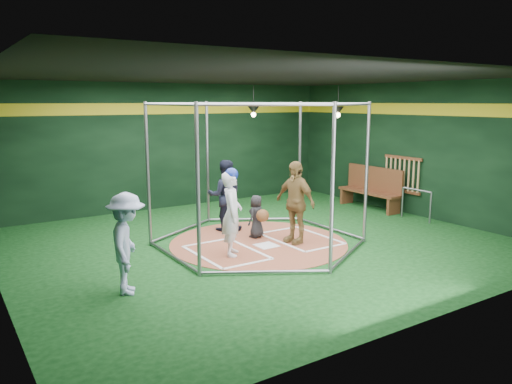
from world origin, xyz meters
TOP-DOWN VIEW (x-y plane):
  - room_shell at (0.00, 0.01)m, footprint 10.10×9.10m
  - clay_disc at (0.00, 0.00)m, footprint 3.80×3.80m
  - home_plate at (0.00, -0.30)m, footprint 0.43×0.43m
  - batter_box_left at (-0.95, -0.25)m, footprint 1.17×1.77m
  - batter_box_right at (0.95, -0.25)m, footprint 1.17×1.77m
  - batting_cage at (-0.00, -0.00)m, footprint 4.05×4.67m
  - bat_rack at (4.93, 0.40)m, footprint 0.07×1.25m
  - pendant_lamp_near at (2.20, 3.60)m, footprint 0.34×0.34m
  - pendant_lamp_far at (4.00, 2.00)m, footprint 0.34×0.34m
  - batter_figure at (-0.91, -0.43)m, footprint 0.66×0.72m
  - visitor_leopard at (0.66, -0.40)m, footprint 0.60×1.09m
  - catcher_figure at (0.20, 0.36)m, footprint 0.55×0.62m
  - umpire at (-0.07, 1.32)m, footprint 0.99×0.91m
  - bystander_blue at (-3.28, -1.23)m, footprint 0.97×1.20m
  - dugout_bench at (4.64, 1.21)m, footprint 0.47×2.03m
  - steel_railing at (4.55, -0.43)m, footprint 0.05×0.93m

SIDE VIEW (x-z plane):
  - clay_disc at x=0.00m, z-range 0.00..0.01m
  - batter_box_left at x=-0.95m, z-range 0.01..0.02m
  - batter_box_right at x=0.95m, z-range 0.01..0.02m
  - home_plate at x=0.00m, z-range 0.01..0.02m
  - catcher_figure at x=0.20m, z-range 0.02..0.97m
  - steel_railing at x=4.55m, z-range 0.13..0.93m
  - dugout_bench at x=4.64m, z-range 0.01..1.20m
  - bystander_blue at x=-3.28m, z-range 0.00..1.62m
  - umpire at x=-0.07m, z-range 0.01..1.67m
  - batter_figure at x=-0.91m, z-range 0.01..1.74m
  - visitor_leopard at x=0.66m, z-range 0.01..1.77m
  - bat_rack at x=4.93m, z-range 0.56..1.54m
  - batting_cage at x=0.00m, z-range 0.00..3.00m
  - room_shell at x=0.00m, z-range -0.01..3.52m
  - pendant_lamp_near at x=2.20m, z-range 2.29..3.19m
  - pendant_lamp_far at x=4.00m, z-range 2.29..3.19m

